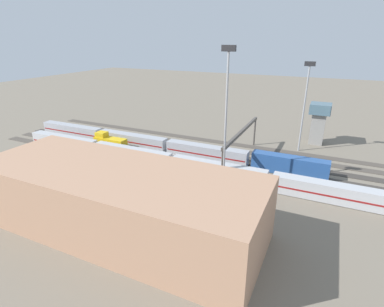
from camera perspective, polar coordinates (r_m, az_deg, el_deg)
name	(u,v)px	position (r m, az deg, el deg)	size (l,w,h in m)	color
ground_plane	(225,159)	(82.53, 6.37, -1.04)	(400.00, 400.00, 0.00)	#756B5B
track_bed_0	(239,145)	(93.70, 8.87, 1.62)	(140.00, 2.80, 0.12)	#4C443D
track_bed_1	(234,150)	(89.18, 7.94, 0.65)	(140.00, 2.80, 0.12)	#4C443D
track_bed_2	(228,156)	(84.71, 6.92, -0.42)	(140.00, 2.80, 0.12)	#3D3833
track_bed_3	(222,162)	(80.31, 5.79, -1.62)	(140.00, 2.80, 0.12)	#3D3833
track_bed_4	(216,169)	(75.99, 4.52, -2.95)	(140.00, 2.80, 0.12)	#4C443D
track_bed_5	(208,177)	(71.75, 3.10, -4.44)	(140.00, 2.80, 0.12)	#4C443D
train_on_track_5	(209,169)	(70.85, 3.25, -3.00)	(114.80, 3.06, 4.40)	black
train_on_track_3	(161,145)	(87.12, -5.99, 1.65)	(90.60, 3.06, 4.40)	#285193
train_on_track_4	(110,143)	(91.31, -15.36, 1.97)	(10.00, 3.00, 5.00)	gold
light_mast_0	(306,95)	(89.47, 20.81, 10.30)	(2.80, 0.70, 25.15)	#9EA0A5
light_mast_1	(227,103)	(62.13, 6.58, 9.59)	(2.80, 0.70, 29.76)	#9EA0A5
signal_gantry	(242,135)	(78.86, 9.43, 3.56)	(0.70, 30.00, 8.80)	#4C4742
maintenance_shed	(118,200)	(52.60, -13.86, -8.56)	(49.05, 18.13, 11.05)	tan
control_tower	(319,120)	(99.84, 22.95, 5.81)	(6.00, 6.00, 12.59)	gray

